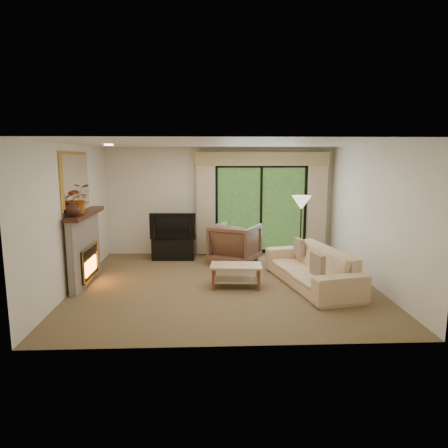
{
  "coord_description": "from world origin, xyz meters",
  "views": [
    {
      "loc": [
        -0.32,
        -7.22,
        2.37
      ],
      "look_at": [
        0.0,
        0.3,
        1.1
      ],
      "focal_mm": 32.0,
      "sensor_mm": 36.0,
      "label": 1
    }
  ],
  "objects_px": {
    "media_console": "(174,249)",
    "armchair": "(235,243)",
    "sofa": "(311,267)",
    "coffee_table": "(236,276)"
  },
  "relations": [
    {
      "from": "armchair",
      "to": "sofa",
      "type": "relative_size",
      "value": 0.41
    },
    {
      "from": "media_console",
      "to": "sofa",
      "type": "xyz_separation_m",
      "value": [
        2.72,
        -2.06,
        0.1
      ]
    },
    {
      "from": "armchair",
      "to": "coffee_table",
      "type": "height_order",
      "value": "armchair"
    },
    {
      "from": "sofa",
      "to": "media_console",
      "type": "bearing_deg",
      "value": -139.15
    },
    {
      "from": "media_console",
      "to": "armchair",
      "type": "relative_size",
      "value": 0.99
    },
    {
      "from": "armchair",
      "to": "coffee_table",
      "type": "relative_size",
      "value": 1.06
    },
    {
      "from": "armchair",
      "to": "media_console",
      "type": "bearing_deg",
      "value": 10.43
    },
    {
      "from": "media_console",
      "to": "sofa",
      "type": "height_order",
      "value": "sofa"
    },
    {
      "from": "media_console",
      "to": "coffee_table",
      "type": "bearing_deg",
      "value": -54.97
    },
    {
      "from": "coffee_table",
      "to": "sofa",
      "type": "bearing_deg",
      "value": 6.47
    }
  ]
}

